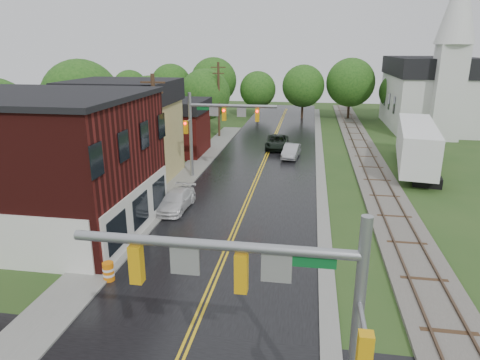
% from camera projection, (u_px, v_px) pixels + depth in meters
% --- Properties ---
extents(main_road, '(10.00, 90.00, 0.02)m').
position_uv_depth(main_road, '(260.00, 170.00, 39.00)').
color(main_road, black).
rests_on(main_road, ground).
extents(curb_right, '(0.80, 70.00, 0.12)m').
position_uv_depth(curb_right, '(320.00, 159.00, 42.87)').
color(curb_right, gray).
rests_on(curb_right, ground).
extents(sidewalk_left, '(2.40, 50.00, 0.12)m').
position_uv_depth(sidewalk_left, '(179.00, 183.00, 35.24)').
color(sidewalk_left, gray).
rests_on(sidewalk_left, ground).
extents(brick_building, '(14.30, 10.30, 8.30)m').
position_uv_depth(brick_building, '(25.00, 163.00, 25.55)').
color(brick_building, '#41100D').
rests_on(brick_building, ground).
extents(yellow_house, '(8.00, 7.00, 6.40)m').
position_uv_depth(yellow_house, '(126.00, 141.00, 35.96)').
color(yellow_house, tan).
rests_on(yellow_house, ground).
extents(darkred_building, '(7.00, 6.00, 4.40)m').
position_uv_depth(darkred_building, '(171.00, 132.00, 44.58)').
color(darkred_building, '#3F0F0C').
rests_on(darkred_building, ground).
extents(church, '(10.40, 18.40, 20.00)m').
position_uv_depth(church, '(432.00, 85.00, 56.50)').
color(church, silver).
rests_on(church, ground).
extents(railroad, '(3.20, 80.00, 0.30)m').
position_uv_depth(railroad, '(367.00, 160.00, 42.13)').
color(railroad, '#59544C').
rests_on(railroad, ground).
extents(traffic_signal_near, '(7.34, 0.30, 7.20)m').
position_uv_depth(traffic_signal_near, '(271.00, 294.00, 10.61)').
color(traffic_signal_near, gray).
rests_on(traffic_signal_near, ground).
extents(traffic_signal_far, '(7.34, 0.43, 7.20)m').
position_uv_depth(traffic_signal_far, '(215.00, 120.00, 35.21)').
color(traffic_signal_far, gray).
rests_on(traffic_signal_far, ground).
extents(utility_pole_b, '(1.80, 0.28, 9.00)m').
position_uv_depth(utility_pole_b, '(156.00, 134.00, 31.09)').
color(utility_pole_b, '#382616').
rests_on(utility_pole_b, ground).
extents(utility_pole_c, '(1.80, 0.28, 9.00)m').
position_uv_depth(utility_pole_c, '(219.00, 99.00, 51.80)').
color(utility_pole_c, '#382616').
rests_on(utility_pole_c, ground).
extents(tree_left_b, '(7.60, 7.60, 9.69)m').
position_uv_depth(tree_left_b, '(82.00, 101.00, 41.81)').
color(tree_left_b, black).
rests_on(tree_left_b, ground).
extents(tree_left_c, '(6.00, 6.00, 7.65)m').
position_uv_depth(tree_left_c, '(151.00, 103.00, 49.09)').
color(tree_left_c, black).
rests_on(tree_left_c, ground).
extents(tree_left_e, '(6.40, 6.40, 8.16)m').
position_uv_depth(tree_left_e, '(206.00, 96.00, 53.88)').
color(tree_left_e, black).
rests_on(tree_left_e, ground).
extents(suv_dark, '(2.55, 5.27, 1.45)m').
position_uv_depth(suv_dark, '(277.00, 142.00, 46.92)').
color(suv_dark, black).
rests_on(suv_dark, ground).
extents(sedan_silver, '(1.88, 4.27, 1.36)m').
position_uv_depth(sedan_silver, '(291.00, 151.00, 43.11)').
color(sedan_silver, '#9D9EA2').
rests_on(sedan_silver, ground).
extents(pickup_white, '(2.03, 4.53, 1.29)m').
position_uv_depth(pickup_white, '(176.00, 201.00, 29.51)').
color(pickup_white, silver).
rests_on(pickup_white, ground).
extents(semi_trailer, '(4.96, 13.69, 4.15)m').
position_uv_depth(semi_trailer, '(416.00, 144.00, 38.42)').
color(semi_trailer, black).
rests_on(semi_trailer, ground).
extents(construction_barrel, '(0.65, 0.65, 0.95)m').
position_uv_depth(construction_barrel, '(109.00, 272.00, 20.56)').
color(construction_barrel, orange).
rests_on(construction_barrel, ground).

